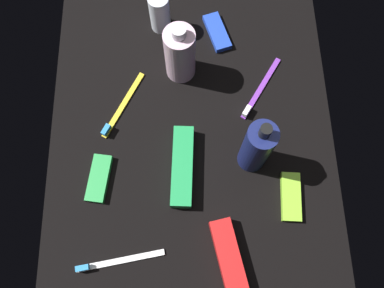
{
  "coord_description": "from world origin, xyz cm",
  "views": [
    {
      "loc": [
        -25.84,
        0.63,
        81.26
      ],
      "look_at": [
        0.0,
        0.0,
        3.0
      ],
      "focal_mm": 35.61,
      "sensor_mm": 36.0,
      "label": 1
    }
  ],
  "objects_px": {
    "toothpaste_box_red": "(230,264)",
    "snack_bar_green": "(99,178)",
    "toothbrush_yellow": "(121,108)",
    "snack_bar_lime": "(291,197)",
    "lotion_bottle": "(257,147)",
    "deodorant_stick": "(160,13)",
    "bodywash_bottle": "(180,54)",
    "snack_bar_blue": "(217,32)",
    "toothpaste_box_green": "(182,167)",
    "toothbrush_purple": "(259,91)",
    "toothbrush_white": "(115,262)"
  },
  "relations": [
    {
      "from": "toothpaste_box_red",
      "to": "snack_bar_green",
      "type": "bearing_deg",
      "value": 44.1
    },
    {
      "from": "toothbrush_yellow",
      "to": "snack_bar_lime",
      "type": "xyz_separation_m",
      "value": [
        -0.22,
        -0.37,
        0.0
      ]
    },
    {
      "from": "lotion_bottle",
      "to": "deodorant_stick",
      "type": "height_order",
      "value": "lotion_bottle"
    },
    {
      "from": "snack_bar_green",
      "to": "bodywash_bottle",
      "type": "bearing_deg",
      "value": -25.81
    },
    {
      "from": "toothpaste_box_red",
      "to": "deodorant_stick",
      "type": "bearing_deg",
      "value": 1.54
    },
    {
      "from": "lotion_bottle",
      "to": "deodorant_stick",
      "type": "xyz_separation_m",
      "value": [
        0.35,
        0.2,
        -0.03
      ]
    },
    {
      "from": "deodorant_stick",
      "to": "snack_bar_blue",
      "type": "relative_size",
      "value": 0.98
    },
    {
      "from": "bodywash_bottle",
      "to": "lotion_bottle",
      "type": "bearing_deg",
      "value": -146.05
    },
    {
      "from": "deodorant_stick",
      "to": "toothpaste_box_red",
      "type": "bearing_deg",
      "value": -166.29
    },
    {
      "from": "deodorant_stick",
      "to": "snack_bar_green",
      "type": "distance_m",
      "value": 0.42
    },
    {
      "from": "bodywash_bottle",
      "to": "toothpaste_box_green",
      "type": "relative_size",
      "value": 0.95
    },
    {
      "from": "snack_bar_green",
      "to": "toothpaste_box_red",
      "type": "bearing_deg",
      "value": -114.98
    },
    {
      "from": "lotion_bottle",
      "to": "snack_bar_lime",
      "type": "xyz_separation_m",
      "value": [
        -0.09,
        -0.08,
        -0.08
      ]
    },
    {
      "from": "toothbrush_purple",
      "to": "toothbrush_white",
      "type": "bearing_deg",
      "value": 139.27
    },
    {
      "from": "deodorant_stick",
      "to": "toothbrush_purple",
      "type": "relative_size",
      "value": 0.65
    },
    {
      "from": "toothbrush_yellow",
      "to": "snack_bar_blue",
      "type": "relative_size",
      "value": 1.58
    },
    {
      "from": "lotion_bottle",
      "to": "toothbrush_white",
      "type": "height_order",
      "value": "lotion_bottle"
    },
    {
      "from": "toothpaste_box_green",
      "to": "toothpaste_box_red",
      "type": "bearing_deg",
      "value": -152.27
    },
    {
      "from": "lotion_bottle",
      "to": "toothbrush_yellow",
      "type": "distance_m",
      "value": 0.33
    },
    {
      "from": "snack_bar_lime",
      "to": "bodywash_bottle",
      "type": "bearing_deg",
      "value": 40.42
    },
    {
      "from": "toothbrush_purple",
      "to": "toothbrush_yellow",
      "type": "xyz_separation_m",
      "value": [
        -0.04,
        0.32,
        0.0
      ]
    },
    {
      "from": "snack_bar_lime",
      "to": "deodorant_stick",
      "type": "bearing_deg",
      "value": 36.32
    },
    {
      "from": "toothbrush_purple",
      "to": "snack_bar_blue",
      "type": "distance_m",
      "value": 0.19
    },
    {
      "from": "toothbrush_white",
      "to": "bodywash_bottle",
      "type": "bearing_deg",
      "value": -17.78
    },
    {
      "from": "toothbrush_purple",
      "to": "toothpaste_box_green",
      "type": "bearing_deg",
      "value": 134.87
    },
    {
      "from": "toothpaste_box_red",
      "to": "snack_bar_blue",
      "type": "xyz_separation_m",
      "value": [
        0.55,
        0.0,
        -0.01
      ]
    },
    {
      "from": "deodorant_stick",
      "to": "toothbrush_yellow",
      "type": "height_order",
      "value": "deodorant_stick"
    },
    {
      "from": "toothbrush_white",
      "to": "snack_bar_lime",
      "type": "relative_size",
      "value": 1.73
    },
    {
      "from": "bodywash_bottle",
      "to": "snack_bar_lime",
      "type": "xyz_separation_m",
      "value": [
        -0.31,
        -0.23,
        -0.07
      ]
    },
    {
      "from": "toothbrush_purple",
      "to": "toothpaste_box_green",
      "type": "distance_m",
      "value": 0.26
    },
    {
      "from": "deodorant_stick",
      "to": "snack_bar_lime",
      "type": "relative_size",
      "value": 0.98
    },
    {
      "from": "snack_bar_lime",
      "to": "snack_bar_green",
      "type": "distance_m",
      "value": 0.41
    },
    {
      "from": "snack_bar_green",
      "to": "snack_bar_blue",
      "type": "relative_size",
      "value": 1.0
    },
    {
      "from": "bodywash_bottle",
      "to": "toothbrush_purple",
      "type": "xyz_separation_m",
      "value": [
        -0.06,
        -0.18,
        -0.07
      ]
    },
    {
      "from": "toothpaste_box_green",
      "to": "deodorant_stick",
      "type": "bearing_deg",
      "value": 10.43
    },
    {
      "from": "toothbrush_white",
      "to": "snack_bar_green",
      "type": "bearing_deg",
      "value": 13.39
    },
    {
      "from": "deodorant_stick",
      "to": "snack_bar_lime",
      "type": "bearing_deg",
      "value": -147.81
    },
    {
      "from": "toothbrush_purple",
      "to": "toothpaste_box_green",
      "type": "xyz_separation_m",
      "value": [
        -0.18,
        0.18,
        0.01
      ]
    },
    {
      "from": "bodywash_bottle",
      "to": "toothbrush_purple",
      "type": "distance_m",
      "value": 0.2
    },
    {
      "from": "deodorant_stick",
      "to": "snack_bar_blue",
      "type": "distance_m",
      "value": 0.15
    },
    {
      "from": "deodorant_stick",
      "to": "toothbrush_white",
      "type": "height_order",
      "value": "deodorant_stick"
    },
    {
      "from": "lotion_bottle",
      "to": "snack_bar_blue",
      "type": "bearing_deg",
      "value": 10.53
    },
    {
      "from": "toothpaste_box_red",
      "to": "snack_bar_blue",
      "type": "height_order",
      "value": "toothpaste_box_red"
    },
    {
      "from": "bodywash_bottle",
      "to": "snack_bar_blue",
      "type": "height_order",
      "value": "bodywash_bottle"
    },
    {
      "from": "toothbrush_purple",
      "to": "snack_bar_lime",
      "type": "bearing_deg",
      "value": -169.29
    },
    {
      "from": "toothpaste_box_red",
      "to": "toothpaste_box_green",
      "type": "distance_m",
      "value": 0.22
    },
    {
      "from": "toothbrush_purple",
      "to": "toothpaste_box_red",
      "type": "height_order",
      "value": "toothpaste_box_red"
    },
    {
      "from": "toothbrush_yellow",
      "to": "toothpaste_box_green",
      "type": "distance_m",
      "value": 0.2
    },
    {
      "from": "snack_bar_blue",
      "to": "toothbrush_purple",
      "type": "bearing_deg",
      "value": -167.82
    },
    {
      "from": "deodorant_stick",
      "to": "toothbrush_purple",
      "type": "xyz_separation_m",
      "value": [
        -0.19,
        -0.23,
        -0.05
      ]
    }
  ]
}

